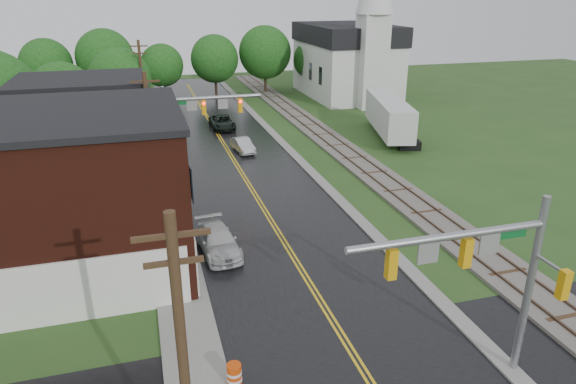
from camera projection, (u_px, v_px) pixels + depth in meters
name	position (u px, v px, depth m)	size (l,w,h in m)	color
main_road	(235.00, 163.00, 43.36)	(10.00, 90.00, 0.02)	black
curb_right	(281.00, 142.00, 49.22)	(0.80, 70.00, 0.12)	gray
sidewalk_left	(164.00, 191.00, 37.30)	(2.40, 50.00, 0.12)	gray
brick_building	(38.00, 197.00, 25.21)	(14.30, 10.30, 8.30)	#45180E
yellow_house	(89.00, 150.00, 35.77)	(8.00, 7.00, 6.40)	tan
darkred_building	(110.00, 131.00, 44.44)	(7.00, 6.00, 4.40)	#3F0F0C
church	(350.00, 53.00, 67.59)	(10.40, 18.40, 20.00)	silver
railroad	(326.00, 137.00, 50.37)	(3.20, 80.00, 0.30)	#59544C
traffic_signal_near	(483.00, 263.00, 17.42)	(7.34, 0.30, 7.20)	gray
traffic_signal_far	(194.00, 115.00, 37.96)	(7.34, 0.43, 7.20)	gray
utility_pole_a	(183.00, 365.00, 13.07)	(1.80, 0.28, 9.00)	#382616
utility_pole_b	(151.00, 140.00, 32.73)	(1.80, 0.28, 9.00)	#382616
utility_pole_c	(143.00, 83.00, 52.38)	(1.80, 0.28, 9.00)	#382616
tree_left_c	(64.00, 97.00, 46.97)	(6.00, 6.00, 7.65)	black
tree_left_e	(122.00, 80.00, 53.51)	(6.40, 6.40, 8.16)	black
suv_dark	(222.00, 122.00, 53.68)	(2.27, 4.92, 1.37)	black
sedan_silver	(243.00, 145.00, 46.05)	(1.29, 3.71, 1.22)	#ADACB1
pickup_white	(218.00, 241.00, 28.38)	(1.91, 4.69, 1.36)	silver
semi_trailer	(389.00, 115.00, 50.06)	(5.44, 12.06, 3.75)	black
construction_barrel	(234.00, 376.00, 18.76)	(0.54, 0.54, 0.96)	#D24009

